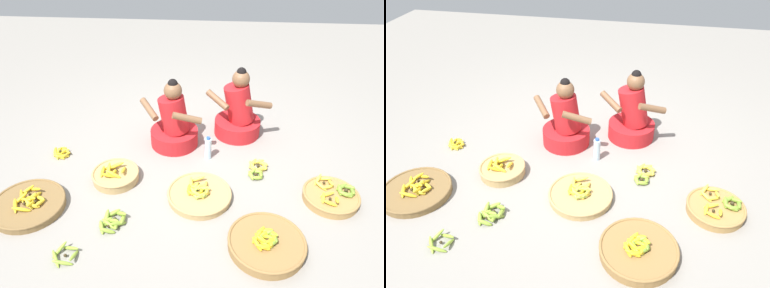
% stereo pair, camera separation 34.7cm
% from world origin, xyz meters
% --- Properties ---
extents(ground_plane, '(10.00, 10.00, 0.00)m').
position_xyz_m(ground_plane, '(0.00, 0.00, 0.00)').
color(ground_plane, gray).
extents(vendor_woman_front, '(0.69, 0.52, 0.78)m').
position_xyz_m(vendor_woman_front, '(-0.24, 0.30, 0.25)').
color(vendor_woman_front, red).
rests_on(vendor_woman_front, ground).
extents(vendor_woman_behind, '(0.73, 0.52, 0.82)m').
position_xyz_m(vendor_woman_behind, '(0.46, 0.56, 0.26)').
color(vendor_woman_behind, red).
rests_on(vendor_woman_behind, ground).
extents(banana_basket_near_vendor, '(0.59, 0.59, 0.14)m').
position_xyz_m(banana_basket_near_vendor, '(0.10, -0.56, 0.04)').
color(banana_basket_near_vendor, tan).
rests_on(banana_basket_near_vendor, ground).
extents(banana_basket_back_right, '(0.62, 0.62, 0.16)m').
position_xyz_m(banana_basket_back_right, '(0.66, -1.09, 0.05)').
color(banana_basket_back_right, olive).
rests_on(banana_basket_back_right, ground).
extents(banana_basket_front_right, '(0.46, 0.46, 0.17)m').
position_xyz_m(banana_basket_front_right, '(-0.73, -0.36, 0.06)').
color(banana_basket_front_right, tan).
rests_on(banana_basket_front_right, ground).
extents(banana_basket_mid_left, '(0.65, 0.65, 0.15)m').
position_xyz_m(banana_basket_mid_left, '(-1.41, -0.81, 0.04)').
color(banana_basket_mid_left, brown).
rests_on(banana_basket_mid_left, ground).
extents(banana_basket_back_left, '(0.51, 0.51, 0.15)m').
position_xyz_m(banana_basket_back_left, '(1.29, -0.50, 0.05)').
color(banana_basket_back_left, '#A87F47').
rests_on(banana_basket_back_left, ground).
extents(loose_bananas_front_left, '(0.24, 0.34, 0.09)m').
position_xyz_m(loose_bananas_front_left, '(0.66, -0.13, 0.03)').
color(loose_bananas_front_left, yellow).
rests_on(loose_bananas_front_left, ground).
extents(loose_bananas_back_center, '(0.22, 0.23, 0.09)m').
position_xyz_m(loose_bananas_back_center, '(-0.90, -1.31, 0.03)').
color(loose_bananas_back_center, '#8CAD38').
rests_on(loose_bananas_back_center, ground).
extents(loose_bananas_near_bicycle, '(0.25, 0.29, 0.10)m').
position_xyz_m(loose_bananas_near_bicycle, '(-0.62, -0.94, 0.03)').
color(loose_bananas_near_bicycle, '#8CAD38').
rests_on(loose_bananas_near_bicycle, ground).
extents(loose_bananas_mid_right, '(0.21, 0.21, 0.08)m').
position_xyz_m(loose_bananas_mid_right, '(-1.42, -0.01, 0.03)').
color(loose_bananas_mid_right, yellow).
rests_on(loose_bananas_mid_right, ground).
extents(water_bottle, '(0.07, 0.07, 0.26)m').
position_xyz_m(water_bottle, '(0.15, 0.06, 0.12)').
color(water_bottle, silver).
rests_on(water_bottle, ground).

